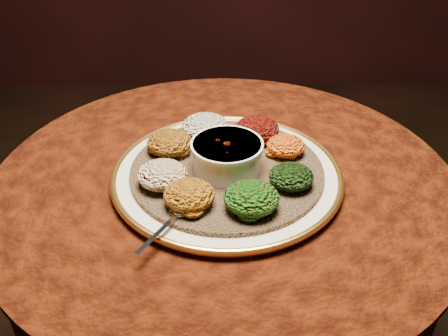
{
  "coord_description": "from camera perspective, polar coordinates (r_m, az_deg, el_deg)",
  "views": [
    {
      "loc": [
        -0.0,
        -0.84,
        1.33
      ],
      "look_at": [
        0.0,
        -0.01,
        0.76
      ],
      "focal_mm": 40.0,
      "sensor_mm": 36.0,
      "label": 1
    }
  ],
  "objects": [
    {
      "name": "table",
      "position": [
        1.15,
        -0.02,
        -8.22
      ],
      "size": [
        0.96,
        0.96,
        0.73
      ],
      "color": "black",
      "rests_on": "ground"
    },
    {
      "name": "platter",
      "position": [
        1.02,
        0.33,
        -0.77
      ],
      "size": [
        0.57,
        0.57,
        0.02
      ],
      "rotation": [
        0.0,
        0.0,
        0.34
      ],
      "color": "silver",
      "rests_on": "table"
    },
    {
      "name": "injera",
      "position": [
        1.01,
        0.33,
        -0.27
      ],
      "size": [
        0.49,
        0.49,
        0.01
      ],
      "primitive_type": "cylinder",
      "rotation": [
        0.0,
        0.0,
        -0.3
      ],
      "color": "olive",
      "rests_on": "platter"
    },
    {
      "name": "stew_bowl",
      "position": [
        0.99,
        0.34,
        1.62
      ],
      "size": [
        0.14,
        0.14,
        0.06
      ],
      "color": "white",
      "rests_on": "injera"
    },
    {
      "name": "spoon",
      "position": [
        0.89,
        -5.42,
        -5.36
      ],
      "size": [
        0.09,
        0.12,
        0.01
      ],
      "rotation": [
        0.0,
        0.0,
        -2.11
      ],
      "color": "silver",
      "rests_on": "injera"
    },
    {
      "name": "portion_ayib",
      "position": [
        1.1,
        -2.13,
        4.78
      ],
      "size": [
        0.1,
        0.1,
        0.05
      ],
      "primitive_type": "ellipsoid",
      "color": "beige",
      "rests_on": "injera"
    },
    {
      "name": "portion_kitfo",
      "position": [
        1.1,
        3.77,
        4.48
      ],
      "size": [
        0.1,
        0.09,
        0.05
      ],
      "primitive_type": "ellipsoid",
      "color": "black",
      "rests_on": "injera"
    },
    {
      "name": "portion_tikil",
      "position": [
        1.05,
        7.08,
        2.53
      ],
      "size": [
        0.08,
        0.08,
        0.04
      ],
      "primitive_type": "ellipsoid",
      "color": "#B0730E",
      "rests_on": "injera"
    },
    {
      "name": "portion_gomen",
      "position": [
        0.96,
        7.69,
        -0.99
      ],
      "size": [
        0.09,
        0.08,
        0.04
      ],
      "primitive_type": "ellipsoid",
      "color": "black",
      "rests_on": "injera"
    },
    {
      "name": "portion_mixveg",
      "position": [
        0.89,
        3.16,
        -3.45
      ],
      "size": [
        0.1,
        0.1,
        0.05
      ],
      "primitive_type": "ellipsoid",
      "color": "#912909",
      "rests_on": "injera"
    },
    {
      "name": "portion_kik",
      "position": [
        0.9,
        -4.0,
        -3.08
      ],
      "size": [
        0.09,
        0.09,
        0.05
      ],
      "primitive_type": "ellipsoid",
      "color": "#B56410",
      "rests_on": "injera"
    },
    {
      "name": "portion_timatim",
      "position": [
        0.95,
        -7.07,
        -0.78
      ],
      "size": [
        0.1,
        0.09,
        0.05
      ],
      "primitive_type": "ellipsoid",
      "color": "maroon",
      "rests_on": "injera"
    },
    {
      "name": "portion_shiro",
      "position": [
        1.05,
        -6.24,
        2.9
      ],
      "size": [
        0.09,
        0.09,
        0.05
      ],
      "primitive_type": "ellipsoid",
      "color": "#915411",
      "rests_on": "injera"
    }
  ]
}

